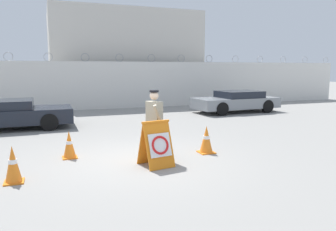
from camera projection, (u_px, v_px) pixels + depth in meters
ground_plane at (139, 160)px, 8.48m from camera, size 90.00×90.00×0.00m
perimeter_wall at (86, 86)px, 18.62m from camera, size 36.00×0.30×3.19m
building_block at (122, 58)px, 23.58m from camera, size 9.92×6.62×6.16m
barricade_sign at (157, 144)px, 7.87m from camera, size 0.80×0.84×1.11m
security_guard at (154, 120)px, 8.54m from camera, size 0.39×0.69×1.79m
traffic_cone_near at (206, 139)px, 9.14m from camera, size 0.43×0.43×0.77m
traffic_cone_mid at (69, 145)px, 8.61m from camera, size 0.38×0.38×0.72m
traffic_cone_far at (13, 164)px, 6.74m from camera, size 0.39×0.39×0.78m
parked_car_front_coupe at (8, 114)px, 12.66m from camera, size 4.69×2.02×1.14m
parked_car_far_side at (236, 101)px, 17.63m from camera, size 4.69×2.17×1.14m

